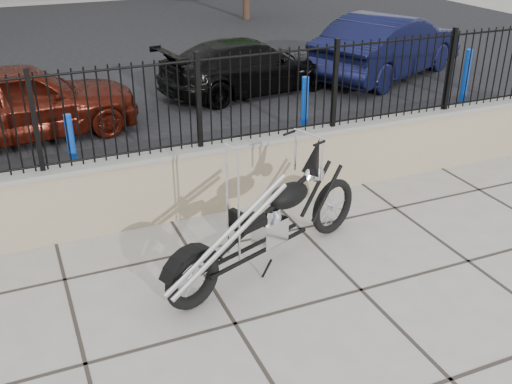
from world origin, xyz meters
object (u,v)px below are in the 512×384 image
at_px(chopper_motorcycle, 267,203).
at_px(car_red, 21,101).
at_px(car_black, 249,66).
at_px(car_blue, 389,46).

height_order(chopper_motorcycle, car_red, chopper_motorcycle).
bearing_deg(car_red, chopper_motorcycle, -164.06).
height_order(car_red, car_black, car_red).
height_order(car_red, car_blue, car_blue).
distance_m(chopper_motorcycle, car_black, 7.18).
xyz_separation_m(chopper_motorcycle, car_blue, (6.17, 6.62, -0.10)).
bearing_deg(chopper_motorcycle, car_black, 48.14).
distance_m(car_red, car_black, 4.94).
bearing_deg(car_blue, car_red, 71.49).
bearing_deg(car_black, car_red, 93.89).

